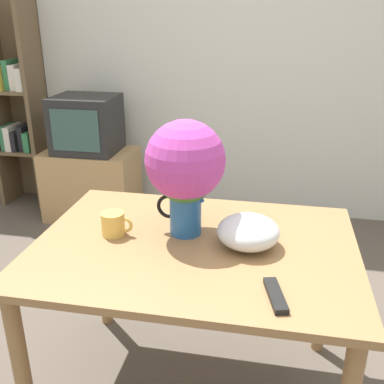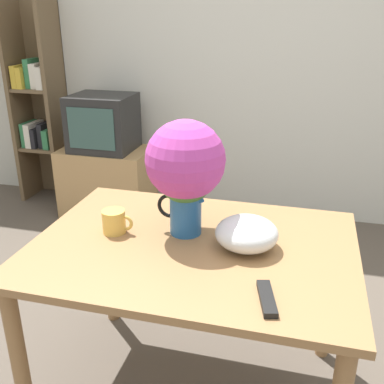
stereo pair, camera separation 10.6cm
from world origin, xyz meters
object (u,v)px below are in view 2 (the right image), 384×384
(white_bowl, at_px, (247,233))
(tv_set, at_px, (103,123))
(flower_vase, at_px, (185,168))
(coffee_mug, at_px, (115,222))

(white_bowl, xyz_separation_m, tv_set, (-1.35, 1.63, -0.03))
(flower_vase, xyz_separation_m, coffee_mug, (-0.28, -0.07, -0.23))
(flower_vase, height_order, coffee_mug, flower_vase)
(coffee_mug, relative_size, white_bowl, 0.54)
(flower_vase, xyz_separation_m, tv_set, (-1.10, 1.57, -0.25))
(flower_vase, distance_m, tv_set, 1.93)
(coffee_mug, height_order, white_bowl, white_bowl)
(white_bowl, height_order, tv_set, tv_set)
(flower_vase, distance_m, white_bowl, 0.34)
(white_bowl, bearing_deg, flower_vase, 165.81)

